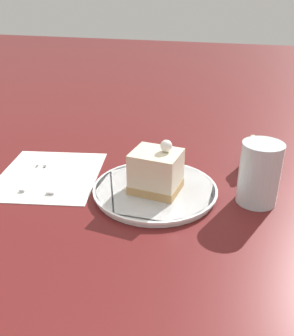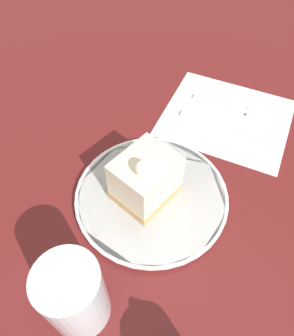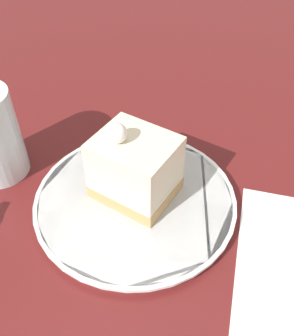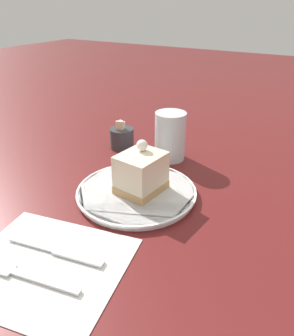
{
  "view_description": "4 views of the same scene",
  "coord_description": "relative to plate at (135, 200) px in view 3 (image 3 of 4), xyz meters",
  "views": [
    {
      "loc": [
        0.17,
        -0.61,
        0.36
      ],
      "look_at": [
        0.0,
        -0.01,
        0.05
      ],
      "focal_mm": 40.0,
      "sensor_mm": 36.0,
      "label": 1
    },
    {
      "loc": [
        0.24,
        0.14,
        0.43
      ],
      "look_at": [
        0.01,
        -0.03,
        0.05
      ],
      "focal_mm": 35.0,
      "sensor_mm": 36.0,
      "label": 2
    },
    {
      "loc": [
        -0.12,
        0.24,
        0.34
      ],
      "look_at": [
        0.01,
        -0.02,
        0.05
      ],
      "focal_mm": 40.0,
      "sensor_mm": 36.0,
      "label": 3
    },
    {
      "loc": [
        -0.44,
        -0.31,
        0.34
      ],
      "look_at": [
        0.03,
        -0.03,
        0.06
      ],
      "focal_mm": 35.0,
      "sensor_mm": 36.0,
      "label": 4
    }
  ],
  "objects": [
    {
      "name": "cake_slice",
      "position": [
        0.0,
        -0.01,
        0.04
      ],
      "size": [
        0.09,
        0.08,
        0.1
      ],
      "rotation": [
        0.0,
        0.0,
        -0.12
      ],
      "color": "#AD8451",
      "rests_on": "plate"
    },
    {
      "name": "ground_plane",
      "position": [
        -0.02,
        0.01,
        -0.01
      ],
      "size": [
        4.0,
        4.0,
        0.0
      ],
      "primitive_type": "plane",
      "color": "#5B1919"
    },
    {
      "name": "plate",
      "position": [
        0.0,
        0.0,
        0.0
      ],
      "size": [
        0.23,
        0.23,
        0.01
      ],
      "color": "white",
      "rests_on": "ground_plane"
    }
  ]
}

